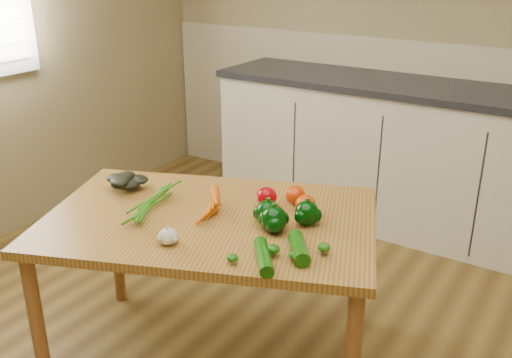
{
  "coord_description": "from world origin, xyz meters",
  "views": [
    {
      "loc": [
        0.99,
        -1.08,
        1.62
      ],
      "look_at": [
        -0.18,
        0.74,
        0.75
      ],
      "focal_mm": 40.0,
      "sensor_mm": 36.0,
      "label": 1
    }
  ],
  "objects_px": {
    "tomato_a": "(267,196)",
    "tomato_c": "(306,204)",
    "pepper_a": "(268,213)",
    "pepper_b": "(307,213)",
    "garlic_bulb": "(168,236)",
    "zucchini_b": "(263,257)",
    "table": "(210,233)",
    "carrot_bunch": "(192,204)",
    "tomato_b": "(295,195)",
    "pepper_c": "(274,219)",
    "leafy_greens": "(126,180)",
    "zucchini_a": "(299,248)"
  },
  "relations": [
    {
      "from": "table",
      "to": "tomato_c",
      "type": "height_order",
      "value": "tomato_c"
    },
    {
      "from": "leafy_greens",
      "to": "zucchini_b",
      "type": "xyz_separation_m",
      "value": [
        0.82,
        -0.2,
        -0.02
      ]
    },
    {
      "from": "leafy_greens",
      "to": "pepper_c",
      "type": "xyz_separation_m",
      "value": [
        0.73,
        0.01,
        0.0
      ]
    },
    {
      "from": "carrot_bunch",
      "to": "tomato_c",
      "type": "xyz_separation_m",
      "value": [
        0.38,
        0.23,
        0.01
      ]
    },
    {
      "from": "pepper_b",
      "to": "tomato_a",
      "type": "bearing_deg",
      "value": 162.75
    },
    {
      "from": "carrot_bunch",
      "to": "tomato_c",
      "type": "relative_size",
      "value": 2.87
    },
    {
      "from": "leafy_greens",
      "to": "pepper_b",
      "type": "height_order",
      "value": "pepper_b"
    },
    {
      "from": "pepper_a",
      "to": "tomato_c",
      "type": "bearing_deg",
      "value": 68.13
    },
    {
      "from": "table",
      "to": "carrot_bunch",
      "type": "distance_m",
      "value": 0.13
    },
    {
      "from": "carrot_bunch",
      "to": "leafy_greens",
      "type": "relative_size",
      "value": 1.3
    },
    {
      "from": "tomato_b",
      "to": "zucchini_a",
      "type": "relative_size",
      "value": 0.47
    },
    {
      "from": "leafy_greens",
      "to": "carrot_bunch",
      "type": "bearing_deg",
      "value": -2.61
    },
    {
      "from": "pepper_c",
      "to": "zucchini_a",
      "type": "relative_size",
      "value": 0.57
    },
    {
      "from": "tomato_b",
      "to": "tomato_c",
      "type": "height_order",
      "value": "same"
    },
    {
      "from": "garlic_bulb",
      "to": "zucchini_b",
      "type": "xyz_separation_m",
      "value": [
        0.35,
        0.07,
        -0.01
      ]
    },
    {
      "from": "carrot_bunch",
      "to": "pepper_a",
      "type": "distance_m",
      "value": 0.32
    },
    {
      "from": "pepper_a",
      "to": "carrot_bunch",
      "type": "bearing_deg",
      "value": -168.94
    },
    {
      "from": "table",
      "to": "carrot_bunch",
      "type": "relative_size",
      "value": 6.29
    },
    {
      "from": "pepper_a",
      "to": "pepper_b",
      "type": "xyz_separation_m",
      "value": [
        0.12,
        0.08,
        -0.0
      ]
    },
    {
      "from": "carrot_bunch",
      "to": "garlic_bulb",
      "type": "distance_m",
      "value": 0.27
    },
    {
      "from": "table",
      "to": "tomato_a",
      "type": "xyz_separation_m",
      "value": [
        0.13,
        0.21,
        0.11
      ]
    },
    {
      "from": "tomato_b",
      "to": "tomato_c",
      "type": "xyz_separation_m",
      "value": [
        0.08,
        -0.06,
        0.0
      ]
    },
    {
      "from": "carrot_bunch",
      "to": "zucchini_a",
      "type": "bearing_deg",
      "value": -30.68
    },
    {
      "from": "pepper_c",
      "to": "tomato_b",
      "type": "relative_size",
      "value": 1.21
    },
    {
      "from": "pepper_a",
      "to": "pepper_c",
      "type": "height_order",
      "value": "same"
    },
    {
      "from": "carrot_bunch",
      "to": "tomato_c",
      "type": "height_order",
      "value": "tomato_c"
    },
    {
      "from": "table",
      "to": "tomato_b",
      "type": "distance_m",
      "value": 0.37
    },
    {
      "from": "table",
      "to": "tomato_b",
      "type": "height_order",
      "value": "tomato_b"
    },
    {
      "from": "pepper_a",
      "to": "zucchini_a",
      "type": "distance_m",
      "value": 0.25
    },
    {
      "from": "leafy_greens",
      "to": "zucchini_b",
      "type": "height_order",
      "value": "leafy_greens"
    },
    {
      "from": "leafy_greens",
      "to": "tomato_b",
      "type": "distance_m",
      "value": 0.72
    },
    {
      "from": "leafy_greens",
      "to": "tomato_a",
      "type": "relative_size",
      "value": 2.18
    },
    {
      "from": "garlic_bulb",
      "to": "zucchini_a",
      "type": "relative_size",
      "value": 0.41
    },
    {
      "from": "table",
      "to": "tomato_b",
      "type": "bearing_deg",
      "value": 30.39
    },
    {
      "from": "table",
      "to": "zucchini_b",
      "type": "xyz_separation_m",
      "value": [
        0.36,
        -0.19,
        0.1
      ]
    },
    {
      "from": "zucchini_a",
      "to": "leafy_greens",
      "type": "bearing_deg",
      "value": 173.88
    },
    {
      "from": "tomato_a",
      "to": "tomato_c",
      "type": "bearing_deg",
      "value": 5.63
    },
    {
      "from": "tomato_a",
      "to": "pepper_a",
      "type": "bearing_deg",
      "value": -56.81
    },
    {
      "from": "pepper_a",
      "to": "pepper_b",
      "type": "relative_size",
      "value": 1.05
    },
    {
      "from": "tomato_b",
      "to": "zucchini_b",
      "type": "distance_m",
      "value": 0.49
    },
    {
      "from": "tomato_b",
      "to": "pepper_c",
      "type": "bearing_deg",
      "value": -77.67
    },
    {
      "from": "pepper_c",
      "to": "tomato_a",
      "type": "bearing_deg",
      "value": 128.25
    },
    {
      "from": "carrot_bunch",
      "to": "tomato_a",
      "type": "bearing_deg",
      "value": 23.11
    },
    {
      "from": "carrot_bunch",
      "to": "zucchini_b",
      "type": "distance_m",
      "value": 0.48
    },
    {
      "from": "pepper_c",
      "to": "zucchini_a",
      "type": "xyz_separation_m",
      "value": [
        0.16,
        -0.11,
        -0.02
      ]
    },
    {
      "from": "leafy_greens",
      "to": "tomato_a",
      "type": "bearing_deg",
      "value": 18.51
    },
    {
      "from": "pepper_a",
      "to": "tomato_c",
      "type": "relative_size",
      "value": 1.19
    },
    {
      "from": "leafy_greens",
      "to": "pepper_a",
      "type": "distance_m",
      "value": 0.68
    },
    {
      "from": "garlic_bulb",
      "to": "pepper_b",
      "type": "bearing_deg",
      "value": 50.23
    },
    {
      "from": "pepper_a",
      "to": "pepper_b",
      "type": "bearing_deg",
      "value": 35.62
    }
  ]
}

